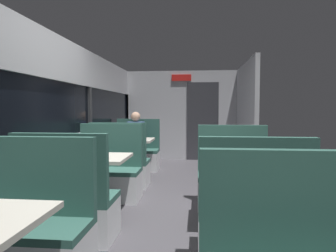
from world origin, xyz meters
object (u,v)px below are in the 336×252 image
at_px(bench_near_window_facing_entry, 30,237).
at_px(seated_passenger, 136,145).
at_px(bench_mid_window_facing_entry, 109,176).
at_px(bench_rear_aisle_facing_end, 252,222).
at_px(bench_far_window_facing_end, 120,167).
at_px(bench_rear_aisle_facing_entry, 233,183).
at_px(bench_mid_window_facing_end, 68,208).
at_px(dining_table_mid_window, 92,164).
at_px(dining_table_far_window, 130,144).
at_px(dining_table_rear_aisle, 241,171).
at_px(bench_far_window_facing_entry, 137,155).

xyz_separation_m(bench_near_window_facing_entry, seated_passenger, (0.00, 4.10, 0.21)).
relative_size(bench_mid_window_facing_entry, bench_rear_aisle_facing_end, 1.00).
relative_size(bench_far_window_facing_end, seated_passenger, 0.87).
bearing_deg(bench_rear_aisle_facing_entry, bench_far_window_facing_end, 153.66).
xyz_separation_m(bench_mid_window_facing_end, bench_far_window_facing_end, (0.00, 2.09, 0.00)).
distance_m(bench_near_window_facing_entry, bench_rear_aisle_facing_end, 1.85).
relative_size(dining_table_mid_window, dining_table_far_window, 1.00).
height_order(bench_mid_window_facing_entry, dining_table_rear_aisle, bench_mid_window_facing_entry).
bearing_deg(bench_near_window_facing_entry, bench_far_window_facing_entry, 90.00).
bearing_deg(bench_mid_window_facing_entry, seated_passenger, 90.00).
bearing_deg(bench_rear_aisle_facing_end, seated_passenger, 116.36).
distance_m(dining_table_mid_window, bench_mid_window_facing_end, 0.77).
bearing_deg(dining_table_rear_aisle, bench_rear_aisle_facing_entry, 90.00).
bearing_deg(dining_table_mid_window, dining_table_rear_aisle, -6.38).
distance_m(bench_near_window_facing_entry, bench_mid_window_facing_entry, 2.09).
bearing_deg(bench_rear_aisle_facing_end, bench_mid_window_facing_end, 173.62).
height_order(bench_far_window_facing_entry, dining_table_rear_aisle, bench_far_window_facing_entry).
bearing_deg(bench_rear_aisle_facing_end, dining_table_rear_aisle, 90.00).
relative_size(bench_near_window_facing_entry, bench_mid_window_facing_entry, 1.00).
xyz_separation_m(dining_table_far_window, bench_far_window_facing_end, (0.00, -0.70, -0.31)).
distance_m(bench_far_window_facing_entry, seated_passenger, 0.22).
distance_m(bench_near_window_facing_entry, dining_table_far_window, 3.48).
bearing_deg(dining_table_rear_aisle, bench_rear_aisle_facing_end, -90.00).
bearing_deg(bench_far_window_facing_end, bench_rear_aisle_facing_end, -51.93).
relative_size(bench_mid_window_facing_end, bench_far_window_facing_entry, 1.00).
distance_m(dining_table_far_window, bench_far_window_facing_entry, 0.77).
height_order(bench_mid_window_facing_end, dining_table_far_window, bench_mid_window_facing_end).
bearing_deg(dining_table_rear_aisle, bench_mid_window_facing_end, -164.41).
relative_size(bench_mid_window_facing_entry, seated_passenger, 0.87).
bearing_deg(bench_rear_aisle_facing_entry, dining_table_rear_aisle, -90.00).
height_order(bench_rear_aisle_facing_end, seated_passenger, seated_passenger).
height_order(dining_table_mid_window, bench_far_window_facing_entry, bench_far_window_facing_entry).
bearing_deg(seated_passenger, dining_table_far_window, -90.00).
bearing_deg(bench_mid_window_facing_end, dining_table_mid_window, 90.00).
distance_m(dining_table_mid_window, dining_table_rear_aisle, 1.80).
distance_m(bench_mid_window_facing_end, bench_far_window_facing_entry, 3.48).
height_order(bench_mid_window_facing_entry, bench_far_window_facing_end, same).
distance_m(bench_mid_window_facing_entry, bench_far_window_facing_end, 0.69).
relative_size(bench_rear_aisle_facing_end, seated_passenger, 0.87).
bearing_deg(seated_passenger, bench_rear_aisle_facing_entry, -51.03).
height_order(dining_table_rear_aisle, bench_rear_aisle_facing_entry, bench_rear_aisle_facing_entry).
bearing_deg(bench_far_window_facing_end, bench_mid_window_facing_end, -90.00).
bearing_deg(dining_table_mid_window, seated_passenger, 90.00).
xyz_separation_m(bench_far_window_facing_entry, bench_rear_aisle_facing_entry, (1.79, -2.29, 0.00)).
bearing_deg(dining_table_mid_window, dining_table_far_window, 90.00).
xyz_separation_m(dining_table_rear_aisle, bench_rear_aisle_facing_end, (0.00, -0.70, -0.31)).
xyz_separation_m(dining_table_mid_window, bench_mid_window_facing_end, (0.00, -0.70, -0.31)).
relative_size(dining_table_far_window, dining_table_rear_aisle, 1.00).
xyz_separation_m(bench_near_window_facing_entry, dining_table_far_window, (0.00, 3.47, 0.31)).
bearing_deg(bench_far_window_facing_end, bench_near_window_facing_entry, -90.00).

